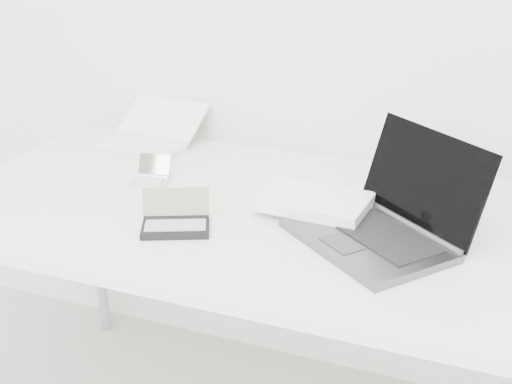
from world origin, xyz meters
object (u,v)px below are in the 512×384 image
at_px(netbook_open_white, 143,141).
at_px(palmtop_charcoal, 176,222).
at_px(desk, 274,229).
at_px(laptop_large, 359,215).

xyz_separation_m(netbook_open_white, palmtop_charcoal, (0.33, -0.44, -0.01)).
height_order(desk, netbook_open_white, netbook_open_white).
bearing_deg(desk, laptop_large, -6.24).
bearing_deg(desk, palmtop_charcoal, -135.01).
distance_m(laptop_large, netbook_open_white, 0.77).
height_order(desk, palmtop_charcoal, palmtop_charcoal).
relative_size(netbook_open_white, palmtop_charcoal, 1.86).
distance_m(desk, netbook_open_white, 0.57).
bearing_deg(palmtop_charcoal, desk, 20.81).
relative_size(laptop_large, netbook_open_white, 1.60).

